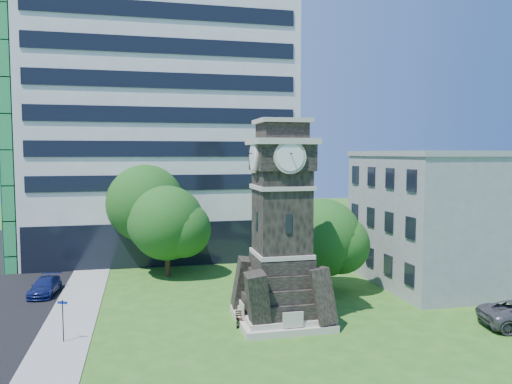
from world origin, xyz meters
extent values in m
plane|color=#285D1A|center=(0.00, 0.00, 0.00)|extent=(160.00, 160.00, 0.00)
cube|color=gray|center=(-9.50, 5.00, 0.03)|extent=(3.00, 70.00, 0.06)
cube|color=#B8B3A1|center=(3.00, 2.00, 0.20)|extent=(5.40, 5.40, 0.40)
cube|color=#B8B3A1|center=(3.00, 2.00, 0.55)|extent=(4.80, 4.80, 0.30)
cube|color=black|center=(3.00, 2.00, 7.20)|extent=(3.00, 3.00, 6.40)
cube|color=#B8B3A1|center=(3.00, 2.00, 4.20)|extent=(3.25, 3.25, 0.25)
cube|color=#B8B3A1|center=(3.00, 2.00, 8.20)|extent=(3.25, 3.25, 0.25)
cube|color=black|center=(3.00, 0.48, 6.20)|extent=(0.35, 0.08, 1.10)
cube|color=black|center=(3.00, 2.00, 10.00)|extent=(3.30, 3.30, 1.60)
cube|color=#B8B3A1|center=(3.00, 2.00, 10.90)|extent=(3.70, 3.70, 0.35)
cylinder|color=white|center=(3.00, 0.23, 10.00)|extent=(1.56, 0.06, 1.56)
cylinder|color=white|center=(1.23, 2.00, 10.00)|extent=(0.06, 1.56, 1.56)
cube|color=black|center=(3.00, 2.00, 11.50)|extent=(2.60, 2.60, 0.90)
cube|color=#B8B3A1|center=(3.00, 2.00, 12.10)|extent=(3.00, 3.00, 0.25)
cube|color=white|center=(-3.00, 26.00, 14.00)|extent=(25.00, 15.00, 28.00)
cube|color=black|center=(-3.00, 18.80, 2.00)|extent=(24.50, 0.80, 4.00)
cube|color=#999C9E|center=(20.00, 8.00, 5.00)|extent=(15.00, 12.00, 10.00)
cube|color=#999C9E|center=(20.00, 8.00, 10.20)|extent=(15.20, 12.20, 0.40)
imported|color=navy|center=(-12.11, 11.40, 0.60)|extent=(2.03, 4.27, 1.20)
cube|color=black|center=(0.19, 1.52, 0.35)|extent=(0.06, 0.44, 0.69)
cube|color=black|center=(1.86, 1.52, 0.35)|extent=(0.06, 0.44, 0.69)
cube|color=black|center=(1.02, 1.52, 0.44)|extent=(1.78, 0.47, 0.04)
cube|color=black|center=(1.02, 1.74, 0.72)|extent=(1.78, 0.04, 0.39)
cylinder|color=black|center=(-9.41, 1.33, 1.17)|extent=(0.06, 0.06, 2.34)
cube|color=navy|center=(-9.41, 1.33, 2.20)|extent=(0.56, 0.04, 0.14)
cylinder|color=#332114|center=(-4.85, 19.21, 1.67)|extent=(0.41, 0.41, 3.35)
sphere|color=#2B621D|center=(-4.85, 19.21, 5.76)|extent=(7.07, 7.07, 7.07)
sphere|color=#2B621D|center=(-3.43, 18.50, 5.11)|extent=(5.31, 5.31, 5.31)
sphere|color=#2B621D|center=(-6.09, 20.09, 5.39)|extent=(4.95, 4.95, 4.95)
cylinder|color=#332114|center=(-3.16, 14.80, 1.30)|extent=(0.41, 0.41, 2.61)
sphere|color=#205A1A|center=(-3.16, 14.80, 4.49)|extent=(6.17, 6.17, 6.17)
sphere|color=#205A1A|center=(-1.93, 14.19, 3.98)|extent=(4.63, 4.63, 4.63)
sphere|color=#205A1A|center=(-4.24, 15.57, 4.20)|extent=(4.32, 4.32, 4.32)
cylinder|color=#332114|center=(8.53, 15.10, 1.19)|extent=(0.33, 0.33, 2.37)
sphere|color=#1C5419|center=(8.53, 15.10, 4.08)|extent=(4.19, 4.19, 4.19)
sphere|color=#1C5419|center=(9.37, 14.68, 3.62)|extent=(3.14, 3.14, 3.14)
sphere|color=#1C5419|center=(7.80, 15.62, 3.82)|extent=(2.93, 2.93, 2.93)
cylinder|color=#332114|center=(7.76, 7.63, 1.17)|extent=(0.35, 0.35, 2.34)
sphere|color=#28641D|center=(7.76, 7.63, 4.03)|extent=(5.72, 5.72, 5.72)
sphere|color=#28641D|center=(8.90, 7.06, 3.57)|extent=(4.29, 4.29, 4.29)
sphere|color=#28641D|center=(6.76, 8.35, 3.77)|extent=(4.01, 4.01, 4.01)
camera|label=1|loc=(-5.12, -26.57, 10.21)|focal=35.00mm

